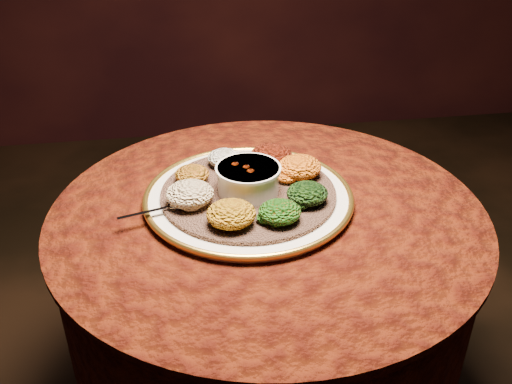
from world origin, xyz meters
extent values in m
cylinder|color=black|center=(0.00, 0.00, 0.34)|extent=(0.12, 0.12, 0.68)
cylinder|color=black|center=(0.00, 0.00, 0.70)|extent=(0.80, 0.80, 0.04)
cylinder|color=#3D1105|center=(0.00, 0.00, 0.56)|extent=(0.93, 0.93, 0.34)
cylinder|color=#3D1105|center=(0.00, 0.00, 0.73)|extent=(0.96, 0.96, 0.01)
cylinder|color=silver|center=(-0.04, 0.04, 0.74)|extent=(0.55, 0.55, 0.02)
torus|color=gold|center=(-0.04, 0.04, 0.75)|extent=(0.47, 0.47, 0.01)
cylinder|color=brown|center=(-0.04, 0.04, 0.76)|extent=(0.52, 0.52, 0.01)
cylinder|color=silver|center=(-0.04, 0.04, 0.79)|extent=(0.14, 0.14, 0.06)
cylinder|color=silver|center=(-0.04, 0.04, 0.82)|extent=(0.14, 0.14, 0.01)
cylinder|color=#5A1804|center=(-0.04, 0.04, 0.81)|extent=(0.11, 0.11, 0.01)
ellipsoid|color=silver|center=(-0.20, -0.01, 0.77)|extent=(0.04, 0.03, 0.01)
cube|color=silver|center=(-0.26, -0.02, 0.77)|extent=(0.11, 0.04, 0.00)
ellipsoid|color=white|center=(-0.08, 0.17, 0.78)|extent=(0.08, 0.08, 0.04)
ellipsoid|color=black|center=(0.03, 0.15, 0.79)|extent=(0.10, 0.10, 0.05)
ellipsoid|color=#A6650D|center=(0.09, 0.08, 0.79)|extent=(0.10, 0.10, 0.05)
ellipsoid|color=black|center=(0.08, -0.03, 0.78)|extent=(0.09, 0.08, 0.04)
ellipsoid|color=#8B2C08|center=(0.01, -0.09, 0.78)|extent=(0.09, 0.08, 0.04)
ellipsoid|color=#AA790F|center=(-0.09, -0.09, 0.79)|extent=(0.10, 0.10, 0.05)
ellipsoid|color=maroon|center=(-0.17, 0.00, 0.79)|extent=(0.10, 0.10, 0.05)
ellipsoid|color=#A35713|center=(-0.16, 0.10, 0.78)|extent=(0.08, 0.08, 0.04)
camera|label=1|loc=(-0.19, -1.04, 1.41)|focal=40.00mm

